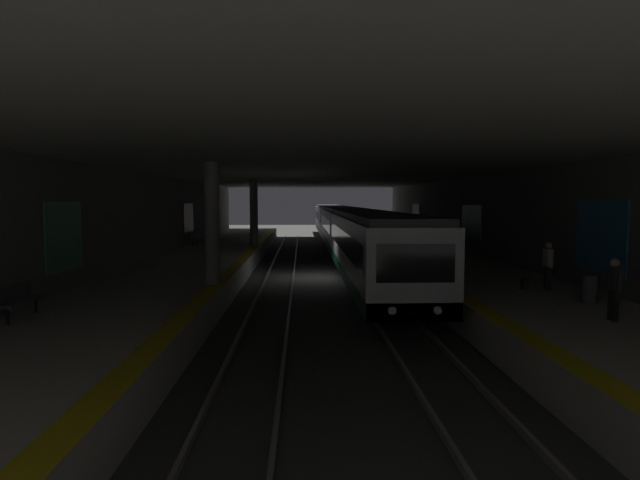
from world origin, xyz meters
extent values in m
plane|color=#42423F|center=(0.00, 0.00, 0.00)|extent=(120.00, 120.00, 0.00)
cube|color=gray|center=(0.00, -2.92, 0.08)|extent=(60.00, 0.09, 0.16)
cube|color=gray|center=(0.00, -1.48, 0.08)|extent=(60.00, 0.09, 0.16)
cube|color=gray|center=(0.00, 1.48, 0.08)|extent=(60.00, 0.09, 0.16)
cube|color=gray|center=(0.00, 2.92, 0.08)|extent=(60.00, 0.09, 0.16)
cube|color=beige|center=(0.00, -6.55, 0.53)|extent=(60.00, 5.30, 1.05)
cube|color=yellow|center=(0.00, -4.20, 1.05)|extent=(60.00, 0.60, 0.01)
cube|color=beige|center=(0.00, 6.55, 0.53)|extent=(60.00, 5.30, 1.05)
cube|color=yellow|center=(0.00, 4.20, 1.05)|extent=(60.00, 0.60, 0.01)
cube|color=slate|center=(0.00, -9.45, 2.80)|extent=(60.00, 0.50, 5.60)
cube|color=#338CCC|center=(-10.42, -9.17, 2.95)|extent=(2.93, 0.06, 2.51)
cube|color=#4CA566|center=(2.89, -9.17, 2.95)|extent=(3.47, 0.06, 1.90)
cube|color=#4CA566|center=(17.85, -9.17, 2.95)|extent=(2.79, 0.06, 1.83)
cube|color=slate|center=(0.00, 9.45, 2.80)|extent=(60.00, 0.50, 5.60)
cube|color=#4CA566|center=(-9.64, 9.17, 2.95)|extent=(2.64, 0.06, 2.39)
cube|color=orange|center=(9.52, 9.17, 2.95)|extent=(3.04, 0.06, 2.07)
cube|color=#ADAAA3|center=(0.00, 0.00, 5.80)|extent=(60.00, 19.40, 0.40)
cylinder|color=gray|center=(-8.33, 4.35, 3.33)|extent=(0.56, 0.56, 4.55)
cylinder|color=gray|center=(8.10, 4.35, 3.33)|extent=(0.56, 0.56, 4.55)
cube|color=silver|center=(-4.54, -2.20, 2.06)|extent=(17.35, 2.80, 2.70)
cube|color=#14663D|center=(-4.54, -2.20, 0.99)|extent=(17.35, 2.82, 0.56)
cube|color=black|center=(-4.54, -2.20, 2.41)|extent=(15.96, 2.83, 0.90)
cube|color=#47474C|center=(-4.54, -2.20, 3.53)|extent=(17.01, 2.58, 0.24)
cube|color=black|center=(-9.31, -2.20, 0.54)|extent=(2.20, 1.64, 0.76)
cube|color=black|center=(0.23, -2.20, 0.54)|extent=(2.20, 1.64, 0.76)
cube|color=black|center=(-13.24, -2.20, 2.41)|extent=(0.04, 2.24, 1.10)
cylinder|color=silver|center=(-13.24, -2.85, 1.06)|extent=(0.04, 0.24, 0.24)
cylinder|color=silver|center=(-13.24, -1.55, 1.06)|extent=(0.04, 0.24, 0.24)
cube|color=silver|center=(13.41, -2.20, 2.06)|extent=(17.35, 2.80, 2.70)
cube|color=#14663D|center=(13.41, -2.20, 0.99)|extent=(17.35, 2.82, 0.56)
cube|color=black|center=(13.41, -2.20, 2.41)|extent=(15.96, 2.83, 0.90)
cube|color=#47474C|center=(13.41, -2.20, 3.53)|extent=(17.01, 2.58, 0.24)
cube|color=black|center=(8.64, -2.20, 0.54)|extent=(2.20, 1.64, 0.76)
cube|color=black|center=(18.19, -2.20, 0.54)|extent=(2.20, 1.64, 0.76)
cube|color=silver|center=(31.37, -2.20, 2.06)|extent=(17.35, 2.80, 2.70)
cube|color=#14663D|center=(31.37, -2.20, 0.99)|extent=(17.35, 2.82, 0.56)
cube|color=black|center=(31.37, -2.20, 2.41)|extent=(15.96, 2.83, 0.90)
cube|color=#47474C|center=(31.37, -2.20, 3.53)|extent=(17.01, 2.58, 0.24)
cube|color=black|center=(26.60, -2.20, 0.54)|extent=(2.20, 1.64, 0.76)
cube|color=black|center=(36.14, -2.20, 0.54)|extent=(2.20, 1.64, 0.76)
cylinder|color=#262628|center=(4.40, -8.45, 1.26)|extent=(0.08, 0.08, 0.42)
cylinder|color=#262628|center=(5.76, -8.45, 1.26)|extent=(0.08, 0.08, 0.42)
cube|color=#4C4C51|center=(5.08, -8.45, 1.51)|extent=(1.70, 0.44, 0.08)
cube|color=#4C4C51|center=(5.08, -8.67, 1.71)|extent=(1.70, 0.06, 0.40)
cylinder|color=#262628|center=(13.03, -8.45, 1.26)|extent=(0.08, 0.08, 0.42)
cylinder|color=#262628|center=(14.39, -8.45, 1.26)|extent=(0.08, 0.08, 0.42)
cube|color=#4C4C51|center=(13.71, -8.45, 1.51)|extent=(1.70, 0.44, 0.08)
cube|color=#4C4C51|center=(13.71, -8.67, 1.71)|extent=(1.70, 0.06, 0.40)
cylinder|color=#262628|center=(-14.45, 8.45, 1.26)|extent=(0.08, 0.08, 0.42)
cylinder|color=#262628|center=(-13.09, 8.45, 1.26)|extent=(0.08, 0.08, 0.42)
cube|color=#4C4C51|center=(-13.77, 8.45, 1.51)|extent=(1.70, 0.44, 0.08)
cube|color=#4C4C51|center=(-13.77, 8.67, 1.71)|extent=(1.70, 0.06, 0.40)
cylinder|color=#262628|center=(7.59, 8.45, 1.26)|extent=(0.08, 0.08, 0.42)
cylinder|color=#262628|center=(8.95, 8.45, 1.26)|extent=(0.08, 0.08, 0.42)
cube|color=#4C4C51|center=(8.27, 8.45, 1.51)|extent=(1.70, 0.44, 0.08)
cube|color=#4C4C51|center=(8.27, 8.67, 1.71)|extent=(1.70, 0.06, 0.40)
cylinder|color=black|center=(4.59, -8.47, 1.45)|extent=(0.16, 0.16, 0.79)
cylinder|color=black|center=(4.79, -8.47, 1.45)|extent=(0.16, 0.16, 0.79)
cube|color=#284C93|center=(4.69, -8.47, 2.12)|extent=(0.36, 0.22, 0.56)
cylinder|color=#284C93|center=(4.44, -8.47, 2.07)|extent=(0.10, 0.10, 0.53)
cylinder|color=#284C93|center=(4.94, -8.47, 2.07)|extent=(0.10, 0.10, 0.53)
sphere|color=tan|center=(4.69, -8.47, 2.51)|extent=(0.21, 0.21, 0.21)
cylinder|color=black|center=(1.29, -8.12, 1.48)|extent=(0.16, 0.16, 0.85)
cylinder|color=black|center=(1.49, -8.12, 1.48)|extent=(0.16, 0.16, 0.85)
cube|color=#284C93|center=(1.39, -8.12, 2.20)|extent=(0.36, 0.22, 0.60)
cylinder|color=#284C93|center=(1.14, -8.12, 2.15)|extent=(0.10, 0.10, 0.57)
cylinder|color=#284C93|center=(1.64, -8.12, 2.15)|extent=(0.10, 0.10, 0.57)
sphere|color=tan|center=(1.39, -8.12, 2.62)|extent=(0.23, 0.23, 0.23)
cylinder|color=#2E2E2E|center=(-10.10, -7.59, 1.47)|extent=(0.16, 0.16, 0.84)
cylinder|color=#2E2E2E|center=(-9.90, -7.59, 1.47)|extent=(0.16, 0.16, 0.84)
cube|color=beige|center=(-10.00, -7.59, 2.19)|extent=(0.36, 0.22, 0.60)
cylinder|color=beige|center=(-10.25, -7.59, 2.14)|extent=(0.10, 0.10, 0.57)
cylinder|color=beige|center=(-9.75, -7.59, 2.14)|extent=(0.10, 0.10, 0.57)
sphere|color=tan|center=(-10.00, -7.59, 2.60)|extent=(0.23, 0.23, 0.23)
cylinder|color=black|center=(-14.69, -7.09, 1.46)|extent=(0.16, 0.16, 0.83)
cylinder|color=black|center=(-14.49, -7.09, 1.46)|extent=(0.16, 0.16, 0.83)
cube|color=#333338|center=(-14.59, -7.09, 2.17)|extent=(0.36, 0.22, 0.59)
cylinder|color=#333338|center=(-14.84, -7.09, 2.12)|extent=(0.10, 0.10, 0.56)
cylinder|color=#333338|center=(-14.34, -7.09, 2.12)|extent=(0.10, 0.10, 0.56)
sphere|color=tan|center=(-14.59, -7.09, 2.58)|extent=(0.22, 0.22, 0.22)
cube|color=maroon|center=(-1.66, 5.63, 1.40)|extent=(0.38, 0.20, 0.70)
cylinder|color=#333333|center=(-1.66, 5.63, 1.90)|extent=(0.02, 0.02, 0.30)
cube|color=#1E512D|center=(-9.99, -6.80, 1.25)|extent=(0.30, 0.20, 0.40)
cylinder|color=#595B5E|center=(-12.23, -7.80, 1.48)|extent=(0.44, 0.44, 0.85)
camera|label=1|loc=(-27.40, 0.99, 4.18)|focal=28.63mm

